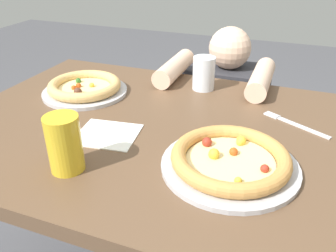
{
  "coord_description": "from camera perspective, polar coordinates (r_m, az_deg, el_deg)",
  "views": [
    {
      "loc": [
        0.31,
        -0.79,
        1.21
      ],
      "look_at": [
        0.03,
        -0.05,
        0.78
      ],
      "focal_mm": 36.92,
      "sensor_mm": 36.0,
      "label": 1
    }
  ],
  "objects": [
    {
      "name": "pizza_far",
      "position": [
        1.2,
        -13.59,
        6.19
      ],
      "size": [
        0.28,
        0.28,
        0.05
      ],
      "color": "#B7B7BC",
      "rests_on": "dining_table"
    },
    {
      "name": "water_cup_clear",
      "position": [
        1.2,
        5.93,
        8.74
      ],
      "size": [
        0.08,
        0.08,
        0.11
      ],
      "color": "silver",
      "rests_on": "dining_table"
    },
    {
      "name": "fork",
      "position": [
        1.04,
        19.86,
        0.43
      ],
      "size": [
        0.19,
        0.11,
        0.0
      ],
      "color": "silver",
      "rests_on": "dining_table"
    },
    {
      "name": "diner_seated",
      "position": [
        1.62,
        8.93,
        -1.18
      ],
      "size": [
        0.39,
        0.51,
        0.9
      ],
      "color": "#333847",
      "rests_on": "ground"
    },
    {
      "name": "pizza_near",
      "position": [
        0.8,
        10.21,
        -5.56
      ],
      "size": [
        0.31,
        0.31,
        0.05
      ],
      "color": "#B7B7BC",
      "rests_on": "dining_table"
    },
    {
      "name": "paper_napkin",
      "position": [
        0.94,
        -9.97,
        -1.36
      ],
      "size": [
        0.18,
        0.16,
        0.0
      ],
      "primitive_type": "cube",
      "rotation": [
        0.0,
        0.0,
        0.13
      ],
      "color": "white",
      "rests_on": "dining_table"
    },
    {
      "name": "drink_cup_colored",
      "position": [
        0.79,
        -16.73,
        -2.82
      ],
      "size": [
        0.08,
        0.08,
        0.13
      ],
      "color": "gold",
      "rests_on": "dining_table"
    },
    {
      "name": "dining_table",
      "position": [
        1.03,
        -0.67,
        -5.67
      ],
      "size": [
        1.22,
        0.84,
        0.75
      ],
      "color": "brown",
      "rests_on": "ground"
    }
  ]
}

